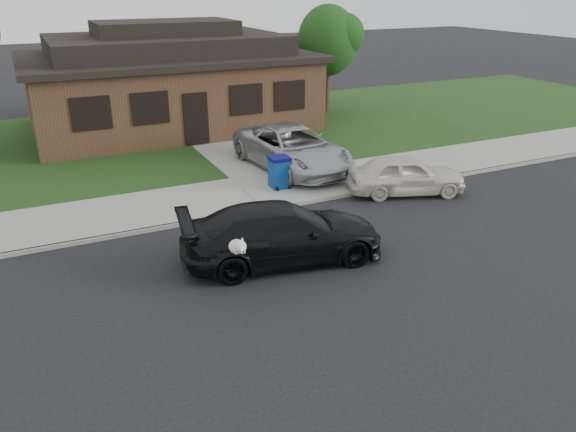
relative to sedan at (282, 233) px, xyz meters
name	(u,v)px	position (x,y,z in m)	size (l,w,h in m)	color
ground	(171,293)	(-2.90, -0.39, -0.72)	(120.00, 120.00, 0.00)	black
sidewalk	(127,213)	(-2.90, 4.61, -0.66)	(60.00, 3.00, 0.12)	gray
curb	(138,232)	(-2.90, 3.11, -0.66)	(60.00, 0.12, 0.12)	gray
lawn	(90,146)	(-2.90, 12.61, -0.66)	(60.00, 13.00, 0.13)	#193814
driveway	(252,147)	(3.10, 9.61, -0.65)	(4.50, 13.00, 0.14)	gray
sedan	(282,233)	(0.00, 0.00, 0.00)	(5.22, 2.79, 1.44)	black
minivan	(292,148)	(3.26, 6.16, 0.16)	(2.47, 5.36, 1.49)	#B0B3B7
white_compact	(406,174)	(5.59, 2.58, -0.08)	(1.51, 3.75, 1.28)	silver
recycling_bin	(279,172)	(2.00, 4.52, -0.07)	(0.65, 0.69, 1.05)	navy
house	(169,81)	(1.10, 14.61, 1.41)	(12.60, 8.60, 4.65)	#422B1C
tree_1	(331,39)	(9.24, 14.01, 2.99)	(3.15, 3.00, 5.25)	#332114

